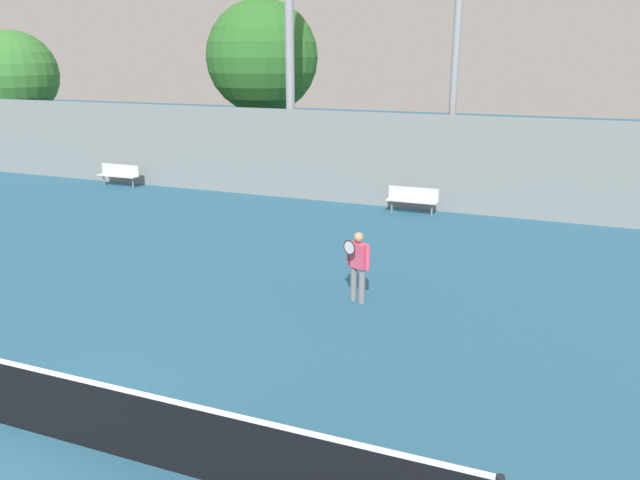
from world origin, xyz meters
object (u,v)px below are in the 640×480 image
Objects in this scene: tennis_net at (30,399)px; tree_green_broad at (14,75)px; bench_courtside_far at (119,173)px; light_pole_near_left at (458,23)px; bench_courtside_near at (413,198)px; tennis_player at (358,263)px; light_pole_far_right at (289,3)px; tree_green_tall at (262,58)px.

tree_green_broad reaches higher than tennis_net.
light_pole_near_left is at bearing 6.85° from bench_courtside_far.
tennis_net reaches higher than bench_courtside_near.
bench_courtside_far is (-9.78, 13.99, 0.01)m from tennis_net.
bench_courtside_far is (-12.44, 7.80, -0.33)m from tennis_player.
tennis_net is at bearing -89.64° from tennis_player.
tree_green_tall is (-2.87, 3.59, -1.80)m from light_pole_far_right.
tree_green_tall is (-7.64, 4.59, 4.33)m from bench_courtside_near.
light_pole_near_left reaches higher than tree_green_broad.
tree_green_tall is (-8.49, 3.08, -1.11)m from light_pole_near_left.
light_pole_near_left reaches higher than tennis_player.
light_pole_far_right is (-4.77, 1.00, 6.12)m from bench_courtside_near.
bench_courtside_near is 0.16× the size of light_pole_near_left.
tree_green_tall reaches higher than tennis_player.
tree_green_broad is at bearing 157.53° from bench_courtside_far.
light_pole_near_left reaches higher than tennis_net.
light_pole_far_right reaches higher than tree_green_broad.
bench_courtside_near is at bearing -30.99° from tree_green_tall.
bench_courtside_near is (1.96, 13.99, 0.01)m from tennis_net.
tennis_net is at bearing -55.05° from bench_courtside_far.
bench_courtside_near is 9.91m from tree_green_tall.
light_pole_near_left is at bearing -5.47° from tree_green_broad.
tree_green_broad is at bearing 174.53° from light_pole_near_left.
tennis_player is 10.62m from light_pole_near_left.
tennis_net is 19.91m from tree_green_tall.
tennis_net is 7.17× the size of bench_courtside_far.
tennis_player reaches higher than bench_courtside_far.
tree_green_broad is (-20.29, 3.54, 3.50)m from bench_courtside_near.
tennis_player is 0.92× the size of bench_courtside_near.
tree_green_broad is (-18.33, 17.53, 3.51)m from tennis_net.
light_pole_near_left is 1.41× the size of tree_green_tall.
light_pole_near_left is 21.32m from tree_green_broad.
light_pole_far_right reaches higher than bench_courtside_near.
bench_courtside_near is at bearing -9.89° from tree_green_broad.
tennis_player is at bearing -28.38° from tree_green_broad.
tennis_net is 8.20× the size of tennis_player.
light_pole_far_right is at bearing 168.15° from bench_courtside_near.
light_pole_far_right reaches higher than tree_green_tall.
tree_green_tall is at bearing 48.25° from bench_courtside_far.
tennis_player is 0.21× the size of tree_green_tall.
light_pole_near_left reaches higher than bench_courtside_far.
tree_green_tall reaches higher than bench_courtside_far.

